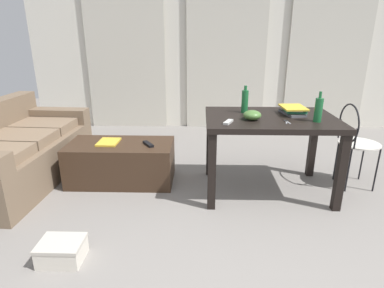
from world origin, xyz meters
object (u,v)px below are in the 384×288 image
object	(u,v)px
craft_table	(270,128)
bottle_far	(318,110)
scissors	(286,122)
magazine	(109,142)
bottle_near	(245,101)
book_stack	(293,110)
wire_chair	(354,136)
couch	(14,152)
tv_remote_primary	(148,144)
shoebox	(62,251)
bowl	(252,115)
coffee_table	(121,162)
tv_remote_on_table	(228,122)

from	to	relation	value
craft_table	bottle_far	xyz separation A→B (m)	(0.37, -0.17, 0.21)
scissors	magazine	bearing A→B (deg)	167.89
bottle_near	book_stack	distance (m)	0.47
wire_chair	craft_table	bearing A→B (deg)	-171.56
couch	tv_remote_primary	distance (m)	1.43
craft_table	shoebox	distance (m)	2.03
wire_chair	bottle_near	distance (m)	1.14
scissors	tv_remote_primary	bearing A→B (deg)	166.57
bowl	tv_remote_primary	world-z (taller)	bowl
bottle_far	bowl	size ratio (longest dim) A/B	1.65
couch	wire_chair	bearing A→B (deg)	-0.70
magazine	book_stack	bearing A→B (deg)	-1.15
wire_chair	magazine	bearing A→B (deg)	178.62
coffee_table	tv_remote_primary	distance (m)	0.37
craft_table	bottle_far	bearing A→B (deg)	-24.55
couch	craft_table	size ratio (longest dim) A/B	1.52
scissors	tv_remote_primary	world-z (taller)	scissors
shoebox	wire_chair	bearing A→B (deg)	26.61
coffee_table	bowl	size ratio (longest dim) A/B	6.68
craft_table	tv_remote_primary	bearing A→B (deg)	173.86
bottle_far	tv_remote_primary	size ratio (longest dim) A/B	1.48
craft_table	book_stack	distance (m)	0.29
coffee_table	craft_table	bearing A→B (deg)	-6.65
tv_remote_primary	shoebox	xyz separation A→B (m)	(-0.42, -1.23, -0.36)
bowl	shoebox	size ratio (longest dim) A/B	0.54
book_stack	magazine	world-z (taller)	book_stack
wire_chair	magazine	size ratio (longest dim) A/B	3.33
book_stack	scissors	xyz separation A→B (m)	(-0.13, -0.28, -0.04)
bowl	wire_chair	bearing A→B (deg)	13.08
coffee_table	magazine	bearing A→B (deg)	173.67
bottle_far	scissors	world-z (taller)	bottle_far
couch	shoebox	xyz separation A→B (m)	(1.01, -1.27, -0.23)
coffee_table	book_stack	bearing A→B (deg)	-2.38
tv_remote_on_table	tv_remote_primary	size ratio (longest dim) A/B	0.82
couch	scissors	xyz separation A→B (m)	(2.71, -0.35, 0.45)
bottle_near	bottle_far	xyz separation A→B (m)	(0.59, -0.32, -0.01)
craft_table	bottle_near	world-z (taller)	bottle_near
tv_remote_primary	bottle_near	bearing A→B (deg)	-30.20
book_stack	bottle_far	bearing A→B (deg)	-63.28
couch	bowl	world-z (taller)	bowl
bowl	magazine	size ratio (longest dim) A/B	0.63
couch	bowl	distance (m)	2.48
tv_remote_primary	magazine	world-z (taller)	tv_remote_primary
bottle_near	shoebox	xyz separation A→B (m)	(-1.37, -1.26, -0.79)
coffee_table	bottle_near	world-z (taller)	bottle_near
book_stack	tv_remote_on_table	distance (m)	0.73
couch	tv_remote_on_table	size ratio (longest dim) A/B	12.49
book_stack	shoebox	distance (m)	2.31
bottle_near	shoebox	bearing A→B (deg)	-137.44
bowl	tv_remote_primary	distance (m)	1.08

